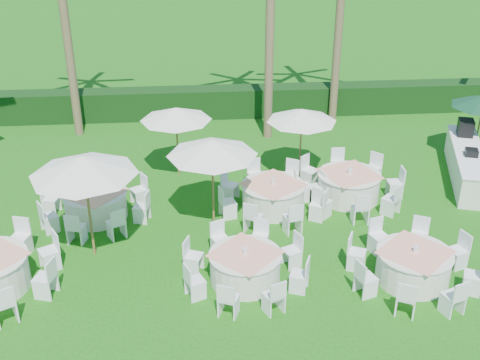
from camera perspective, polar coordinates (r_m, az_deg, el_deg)
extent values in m
plane|color=#19530E|center=(14.85, 0.63, -10.41)|extent=(120.00, 120.00, 0.00)
cube|color=black|center=(25.22, -1.92, 7.40)|extent=(34.00, 1.00, 1.20)
cube|color=white|center=(16.08, -17.69, -6.46)|extent=(0.63, 0.63, 1.00)
cube|color=white|center=(16.89, -20.18, -5.17)|extent=(0.58, 0.58, 1.00)
cube|color=white|center=(14.63, -21.52, -10.81)|extent=(0.63, 0.63, 1.00)
cube|color=white|center=(15.14, -18.05, -8.80)|extent=(0.58, 0.58, 1.00)
cylinder|color=silver|center=(14.96, 0.49, -8.31)|extent=(1.73, 1.73, 0.75)
cylinder|color=silver|center=(14.74, 0.50, -7.09)|extent=(1.80, 1.80, 0.03)
cube|color=#F7A081|center=(14.72, 0.50, -7.01)|extent=(1.98, 1.98, 0.01)
cylinder|color=silver|center=(14.68, 0.50, -6.73)|extent=(0.12, 0.12, 0.16)
cube|color=white|center=(15.50, 4.92, -6.69)|extent=(0.55, 0.55, 0.90)
cube|color=white|center=(16.00, 1.86, -5.42)|extent=(0.55, 0.55, 0.90)
cube|color=white|center=(15.91, -1.86, -5.62)|extent=(0.55, 0.55, 0.90)
cube|color=white|center=(15.28, -4.42, -7.22)|extent=(0.55, 0.55, 0.90)
cube|color=white|center=(14.43, -4.29, -9.51)|extent=(0.55, 0.55, 0.90)
cube|color=white|center=(13.87, -1.10, -11.14)|extent=(0.55, 0.55, 0.90)
cube|color=white|center=(13.97, 3.21, -10.86)|extent=(0.55, 0.55, 0.90)
cube|color=white|center=(14.66, 5.64, -8.91)|extent=(0.55, 0.55, 0.90)
cylinder|color=silver|center=(15.58, 16.09, -7.88)|extent=(1.79, 1.79, 0.78)
cylinder|color=silver|center=(15.36, 16.28, -6.65)|extent=(1.87, 1.87, 0.03)
cube|color=#F7A081|center=(15.35, 16.29, -6.57)|extent=(2.04, 2.04, 0.01)
cylinder|color=silver|center=(15.30, 16.33, -6.31)|extent=(0.12, 0.12, 0.17)
cube|color=white|center=(16.38, 19.93, -6.32)|extent=(0.56, 0.56, 0.93)
cube|color=white|center=(16.72, 16.63, -5.06)|extent=(0.58, 0.58, 0.93)
cube|color=white|center=(16.42, 13.07, -5.21)|extent=(0.56, 0.56, 0.93)
cube|color=white|center=(15.62, 11.02, -6.78)|extent=(0.58, 0.58, 0.93)
cube|color=white|center=(14.77, 11.88, -9.07)|extent=(0.56, 0.56, 0.93)
cube|color=white|center=(14.38, 15.54, -10.65)|extent=(0.58, 0.58, 0.93)
cube|color=white|center=(14.73, 19.58, -10.33)|extent=(0.56, 0.56, 0.93)
cube|color=white|center=(15.57, 21.27, -8.45)|extent=(0.58, 0.58, 0.93)
cylinder|color=silver|center=(18.11, -13.50, -2.32)|extent=(1.79, 1.79, 0.78)
cylinder|color=silver|center=(17.93, -13.64, -1.21)|extent=(1.86, 1.86, 0.03)
cube|color=#F7A081|center=(17.91, -13.65, -1.14)|extent=(2.02, 2.02, 0.01)
cylinder|color=silver|center=(17.88, -13.68, -0.90)|extent=(0.12, 0.12, 0.17)
cube|color=white|center=(18.54, -9.58, -0.93)|extent=(0.59, 0.59, 0.93)
cube|color=white|center=(19.21, -11.98, -0.13)|extent=(0.53, 0.53, 0.93)
cube|color=white|center=(19.25, -15.15, -0.44)|extent=(0.59, 0.59, 0.93)
cube|color=white|center=(18.64, -17.49, -1.71)|extent=(0.53, 0.53, 0.93)
cube|color=white|center=(17.71, -17.67, -3.33)|extent=(0.59, 0.59, 0.93)
cube|color=white|center=(16.98, -15.29, -4.34)|extent=(0.53, 0.53, 0.93)
cube|color=white|center=(16.93, -11.69, -3.99)|extent=(0.59, 0.59, 0.93)
cube|color=white|center=(17.60, -9.33, -2.51)|extent=(0.53, 0.53, 0.93)
cylinder|color=silver|center=(18.05, 3.14, -1.61)|extent=(1.83, 1.83, 0.79)
cylinder|color=silver|center=(17.86, 3.17, -0.46)|extent=(1.91, 1.91, 0.03)
cube|color=#F7A081|center=(17.85, 3.17, -0.39)|extent=(2.07, 2.07, 0.01)
cylinder|color=silver|center=(17.81, 3.18, -0.15)|extent=(0.13, 0.13, 0.17)
cube|color=white|center=(18.57, 7.23, -0.67)|extent=(0.55, 0.55, 0.95)
cube|color=white|center=(19.21, 4.77, 0.44)|extent=(0.61, 0.61, 0.95)
cube|color=white|center=(19.19, 1.50, 0.51)|extent=(0.55, 0.55, 0.95)
cube|color=white|center=(18.53, -0.95, -0.50)|extent=(0.61, 0.61, 0.95)
cube|color=white|center=(17.57, -1.17, -2.14)|extent=(0.55, 0.55, 0.95)
cube|color=white|center=(16.86, 1.29, -3.47)|extent=(0.61, 0.61, 0.95)
cube|color=white|center=(16.88, 5.02, -3.55)|extent=(0.55, 0.55, 0.95)
cube|color=white|center=(17.60, 7.46, -2.32)|extent=(0.61, 0.61, 0.95)
cylinder|color=silver|center=(18.91, 10.25, -0.61)|extent=(1.87, 1.87, 0.81)
cylinder|color=silver|center=(18.73, 10.35, 0.53)|extent=(1.95, 1.95, 0.03)
cube|color=#F7A081|center=(18.72, 10.35, 0.59)|extent=(1.97, 1.97, 0.01)
cylinder|color=silver|center=(18.68, 10.37, 0.83)|extent=(0.13, 0.13, 0.17)
cube|color=white|center=(19.28, 14.49, -0.24)|extent=(0.46, 0.46, 0.98)
cube|color=white|center=(20.03, 12.46, 1.06)|extent=(0.64, 0.64, 0.98)
cube|color=white|center=(20.15, 9.32, 1.51)|extent=(0.46, 0.46, 0.98)
cube|color=white|center=(19.56, 6.63, 0.90)|extent=(0.64, 0.64, 0.98)
cube|color=white|center=(18.58, 5.88, -0.53)|extent=(0.46, 0.46, 0.98)
cube|color=white|center=(17.76, 7.78, -2.02)|extent=(0.64, 0.64, 0.98)
cube|color=white|center=(17.63, 11.35, -2.56)|extent=(0.46, 0.46, 0.98)
cube|color=white|center=(18.28, 14.16, -1.76)|extent=(0.64, 0.64, 0.98)
cylinder|color=brown|center=(15.88, -14.13, -2.69)|extent=(0.07, 0.07, 2.76)
cone|color=white|center=(15.32, -14.64, 1.36)|extent=(2.72, 2.72, 0.50)
sphere|color=brown|center=(15.25, -14.71, 1.94)|extent=(0.11, 0.11, 0.11)
cylinder|color=brown|center=(16.92, -2.58, -0.40)|extent=(0.06, 0.06, 2.50)
cone|color=white|center=(16.44, -2.66, 3.10)|extent=(2.53, 2.53, 0.45)
sphere|color=brown|center=(16.37, -2.67, 3.59)|extent=(0.10, 0.10, 0.10)
cylinder|color=brown|center=(19.89, -5.96, 3.47)|extent=(0.06, 0.06, 2.29)
cone|color=white|center=(19.51, -6.11, 6.25)|extent=(2.32, 2.32, 0.41)
sphere|color=brown|center=(19.46, -6.13, 6.65)|extent=(0.09, 0.09, 0.09)
cylinder|color=brown|center=(19.75, 5.75, 3.32)|extent=(0.06, 0.06, 2.30)
cone|color=white|center=(19.36, 5.89, 6.14)|extent=(2.27, 2.27, 0.41)
sphere|color=brown|center=(19.31, 5.91, 6.53)|extent=(0.09, 0.09, 0.09)
cylinder|color=brown|center=(22.57, 21.67, 4.54)|extent=(0.05, 0.05, 2.28)
cube|color=silver|center=(21.16, 20.67, 1.34)|extent=(2.09, 4.46, 0.99)
cube|color=white|center=(20.96, 20.89, 2.61)|extent=(2.16, 4.52, 0.04)
cube|color=black|center=(22.05, 20.60, 4.68)|extent=(0.65, 0.72, 0.55)
cube|color=black|center=(20.51, 21.10, 2.45)|extent=(0.48, 0.48, 0.22)
cylinder|color=brown|center=(23.00, -16.45, 15.73)|extent=(0.32, 0.32, 9.93)
cylinder|color=brown|center=(24.17, 9.50, 16.07)|extent=(0.32, 0.32, 9.23)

